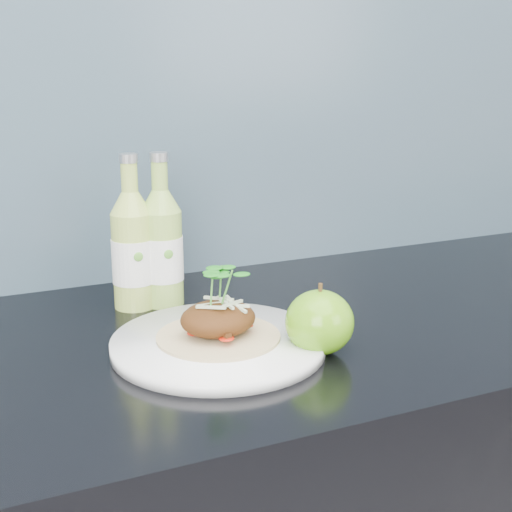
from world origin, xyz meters
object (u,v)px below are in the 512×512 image
at_px(cider_bottle_left, 133,250).
at_px(dinner_plate, 218,344).
at_px(cider_bottle_right, 162,248).
at_px(green_apple, 320,322).

bearing_deg(cider_bottle_left, dinner_plate, -94.27).
xyz_separation_m(dinner_plate, cider_bottle_left, (-0.05, 0.21, 0.08)).
distance_m(cider_bottle_left, cider_bottle_right, 0.04).
distance_m(dinner_plate, green_apple, 0.13).
distance_m(green_apple, cider_bottle_right, 0.29).
bearing_deg(cider_bottle_right, green_apple, -72.35).
height_order(dinner_plate, green_apple, green_apple).
relative_size(green_apple, cider_bottle_left, 0.40).
bearing_deg(green_apple, cider_bottle_left, 121.68).
height_order(dinner_plate, cider_bottle_left, cider_bottle_left).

